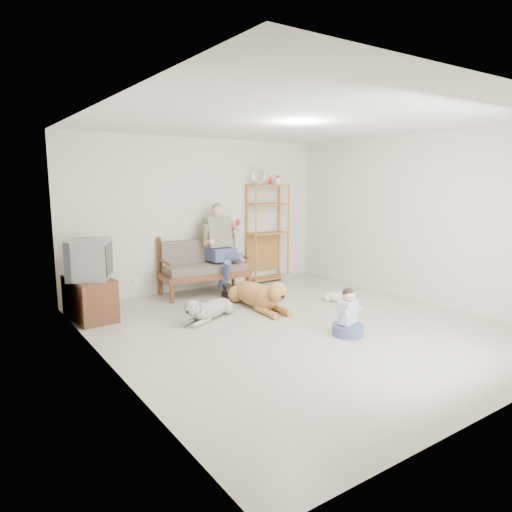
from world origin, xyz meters
TOP-DOWN VIEW (x-y plane):
  - floor at (0.00, 0.00)m, footprint 5.50×5.50m
  - ceiling at (0.00, 0.00)m, footprint 5.50×5.50m
  - wall_back at (0.00, 2.75)m, footprint 5.00×0.00m
  - wall_left at (-2.50, 0.00)m, footprint 0.00×5.50m
  - wall_right at (2.50, 0.00)m, footprint 0.00×5.50m
  - loveseat at (-0.18, 2.38)m, footprint 1.56×0.84m
  - man at (0.11, 2.16)m, footprint 0.60×0.85m
  - etagere at (1.35, 2.55)m, footprint 0.84×0.37m
  - book_stack at (1.68, 2.37)m, footprint 0.25×0.22m
  - tv_stand at (-2.23, 1.94)m, footprint 0.58×0.94m
  - crt_tv at (-2.19, 1.91)m, footprint 0.76×0.82m
  - wall_outlet at (-1.25, 2.73)m, footprint 0.12×0.02m
  - golden_retriever at (0.09, 1.04)m, footprint 0.48×1.69m
  - shaggy_dog at (-0.84, 0.98)m, footprint 1.12×0.63m
  - terrier at (1.35, 0.57)m, footprint 0.27×0.59m
  - child at (0.31, -0.63)m, footprint 0.40×0.40m

SIDE VIEW (x-z plane):
  - floor at x=0.00m, z-range 0.00..0.00m
  - book_stack at x=1.68m, z-range 0.00..0.13m
  - terrier at x=1.35m, z-range -0.02..0.21m
  - shaggy_dog at x=-0.84m, z-range -0.04..0.33m
  - golden_retriever at x=0.09m, z-range -0.05..0.46m
  - child at x=0.31m, z-range -0.09..0.54m
  - wall_outlet at x=-1.25m, z-range 0.26..0.34m
  - tv_stand at x=-2.23m, z-range 0.00..0.60m
  - loveseat at x=-0.18m, z-range 0.01..0.96m
  - man at x=0.11m, z-range 0.03..1.41m
  - crt_tv at x=-2.19m, z-range 0.60..1.15m
  - etagere at x=1.35m, z-range -0.13..2.06m
  - wall_left at x=-2.50m, z-range -1.40..4.10m
  - wall_right at x=2.50m, z-range -1.40..4.10m
  - wall_back at x=0.00m, z-range -1.15..3.85m
  - ceiling at x=0.00m, z-range 2.70..2.70m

